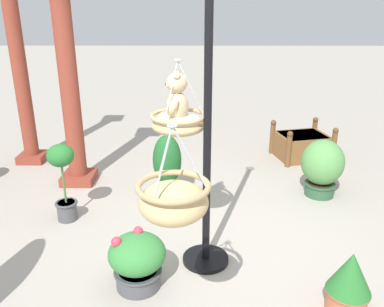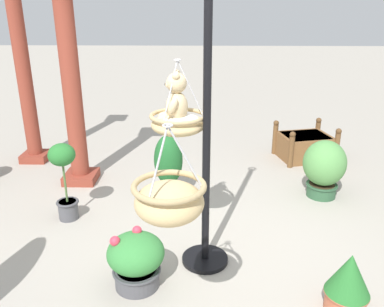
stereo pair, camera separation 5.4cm
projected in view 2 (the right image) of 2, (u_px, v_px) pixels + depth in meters
name	position (u px, v px, depth m)	size (l,w,h in m)	color
ground_plane	(200.00, 252.00, 4.01)	(40.00, 40.00, 0.00)	#A8A093
display_pole_central	(206.00, 181.00, 3.58)	(0.44, 0.44, 2.63)	black
hanging_basket_with_teddy	(179.00, 123.00, 3.55)	(0.51, 0.51, 0.66)	tan
teddy_bear	(176.00, 101.00, 3.48)	(0.31, 0.28, 0.45)	#D1B789
hanging_basket_left_high	(170.00, 200.00, 2.33)	(0.44, 0.44, 0.59)	tan
greenhouse_pillar_left	(24.00, 71.00, 5.85)	(0.41, 0.41, 2.87)	brown
greenhouse_pillar_right	(72.00, 90.00, 5.15)	(0.45, 0.45, 2.66)	brown
wooden_planter_box	(305.00, 145.00, 6.33)	(0.84, 0.95, 0.56)	brown
potted_plant_fern_front	(136.00, 259.00, 3.45)	(0.49, 0.49, 0.54)	#4C4C51
potted_plant_flowering_red	(324.00, 167.00, 5.03)	(0.53, 0.53, 0.74)	#2D5638
potted_plant_bushy_green	(169.00, 165.00, 4.93)	(0.35, 0.35, 0.85)	beige
potted_plant_small_succulent	(348.00, 284.00, 3.15)	(0.35, 0.35, 0.54)	#BC6042
potted_plant_trailing_ivy	(65.00, 176.00, 4.45)	(0.29, 0.29, 0.91)	#4C4C51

